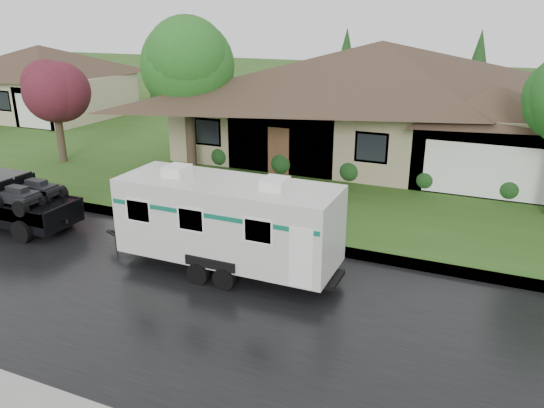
# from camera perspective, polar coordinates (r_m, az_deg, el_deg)

# --- Properties ---
(ground) EXTENTS (140.00, 140.00, 0.00)m
(ground) POSITION_cam_1_polar(r_m,az_deg,el_deg) (15.95, -7.80, -6.22)
(ground) COLOR #274F18
(ground) RESTS_ON ground
(road) EXTENTS (140.00, 8.00, 0.01)m
(road) POSITION_cam_1_polar(r_m,az_deg,el_deg) (14.47, -11.90, -9.32)
(road) COLOR black
(road) RESTS_ON ground
(curb) EXTENTS (140.00, 0.50, 0.15)m
(curb) POSITION_cam_1_polar(r_m,az_deg,el_deg) (17.69, -4.07, -3.11)
(curb) COLOR gray
(curb) RESTS_ON ground
(lawn) EXTENTS (140.00, 26.00, 0.15)m
(lawn) POSITION_cam_1_polar(r_m,az_deg,el_deg) (29.04, 7.59, 5.93)
(lawn) COLOR #274F18
(lawn) RESTS_ON ground
(house_main) EXTENTS (19.44, 10.80, 6.90)m
(house_main) POSITION_cam_1_polar(r_m,az_deg,el_deg) (26.76, 12.04, 12.16)
(house_main) COLOR gray
(house_main) RESTS_ON lawn
(house_far) EXTENTS (10.80, 8.64, 5.80)m
(house_far) POSITION_cam_1_polar(r_m,az_deg,el_deg) (40.81, -23.42, 12.63)
(house_far) COLOR tan
(house_far) RESTS_ON lawn
(tree_left_green) EXTENTS (4.17, 4.17, 6.90)m
(tree_left_green) POSITION_cam_1_polar(r_m,az_deg,el_deg) (23.87, -9.15, 14.73)
(tree_left_green) COLOR #382B1E
(tree_left_green) RESTS_ON lawn
(tree_red) EXTENTS (2.99, 2.99, 4.95)m
(tree_red) POSITION_cam_1_polar(r_m,az_deg,el_deg) (27.26, -22.39, 11.24)
(tree_red) COLOR #382B1E
(tree_red) RESTS_ON lawn
(shrub_row) EXTENTS (13.60, 1.00, 1.00)m
(shrub_row) POSITION_cam_1_polar(r_m,az_deg,el_deg) (23.06, 8.45, 3.73)
(shrub_row) COLOR #143814
(shrub_row) RESTS_ON lawn
(pickup_truck) EXTENTS (5.29, 2.01, 1.76)m
(pickup_truck) POSITION_cam_1_polar(r_m,az_deg,el_deg) (20.44, -27.05, 0.49)
(pickup_truck) COLOR black
(pickup_truck) RESTS_ON ground
(travel_trailer) EXTENTS (6.53, 2.29, 2.93)m
(travel_trailer) POSITION_cam_1_polar(r_m,az_deg,el_deg) (14.76, -4.75, -1.69)
(travel_trailer) COLOR silver
(travel_trailer) RESTS_ON ground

